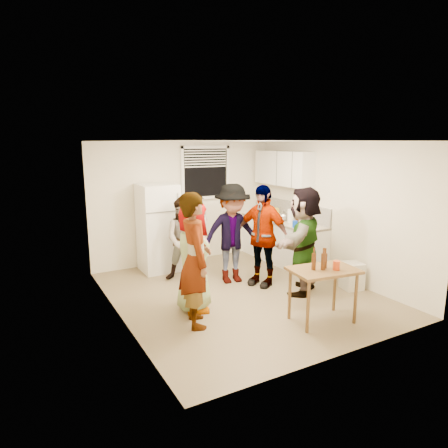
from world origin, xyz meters
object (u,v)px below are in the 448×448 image
red_cup (336,270)px  beer_bottle_table (325,268)px  kettle (284,221)px  guest_back_left (186,279)px  guest_stripe (196,324)px  beer_bottle_counter (297,225)px  wine_bottle (263,214)px  guest_black (261,284)px  guest_orange (302,291)px  refrigerator (158,228)px  trash_bin (352,275)px  guest_grey (194,309)px  serving_table (321,321)px  guest_back_right (232,281)px  blue_cup (295,228)px

red_cup → beer_bottle_table: bearing=119.1°
kettle → guest_back_left: bearing=-171.5°
beer_bottle_table → guest_stripe: beer_bottle_table is taller
beer_bottle_counter → red_cup: bearing=-115.9°
red_cup → guest_back_left: red_cup is taller
wine_bottle → guest_back_left: size_ratio=0.20×
guest_black → guest_orange: guest_orange is taller
guest_stripe → refrigerator: bearing=5.7°
trash_bin → guest_grey: bearing=169.3°
serving_table → guest_back_right: size_ratio=0.51×
wine_bottle → refrigerator: bearing=-178.4°
kettle → guest_back_right: size_ratio=0.14×
blue_cup → kettle: bearing=71.5°
blue_cup → red_cup: (-0.87, -1.97, -0.13)m
refrigerator → trash_bin: (2.53, -2.61, -0.60)m
kettle → red_cup: bearing=-102.9°
wine_bottle → guest_stripe: bearing=-137.9°
beer_bottle_table → trash_bin: bearing=27.8°
wine_bottle → blue_cup: wine_bottle is taller
trash_bin → guest_grey: (-2.74, 0.52, -0.25)m
blue_cup → guest_black: (-0.90, -0.21, -0.90)m
serving_table → guest_back_left: size_ratio=0.60×
guest_grey → guest_back_right: 1.38m
beer_bottle_counter → blue_cup: beer_bottle_counter is taller
kettle → guest_back_left: kettle is taller
trash_bin → kettle: bearing=94.2°
trash_bin → serving_table: (-1.33, -0.70, -0.25)m
refrigerator → trash_bin: 3.68m
red_cup → serving_table: bearing=135.3°
blue_cup → trash_bin: blue_cup is taller
wine_bottle → red_cup: size_ratio=2.36×
guest_grey → guest_stripe: 0.48m
beer_bottle_counter → beer_bottle_table: size_ratio=1.11×
beer_bottle_counter → trash_bin: 1.46m
red_cup → refrigerator: bearing=111.1°
kettle → guest_back_left: 2.36m
red_cup → guest_black: red_cup is taller
trash_bin → guest_stripe: (-2.92, 0.07, -0.25)m
guest_stripe → guest_back_right: (1.31, 1.25, 0.00)m
wine_bottle → beer_bottle_table: size_ratio=1.42×
wine_bottle → trash_bin: bearing=-89.3°
trash_bin → guest_black: 1.58m
kettle → trash_bin: 1.90m
trash_bin → guest_black: trash_bin is taller
refrigerator → beer_bottle_table: bearing=-69.3°
beer_bottle_counter → guest_back_left: 2.37m
guest_orange → guest_grey: bearing=-42.8°
wine_bottle → guest_orange: size_ratio=0.17×
blue_cup → serving_table: blue_cup is taller
blue_cup → guest_black: size_ratio=0.07×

